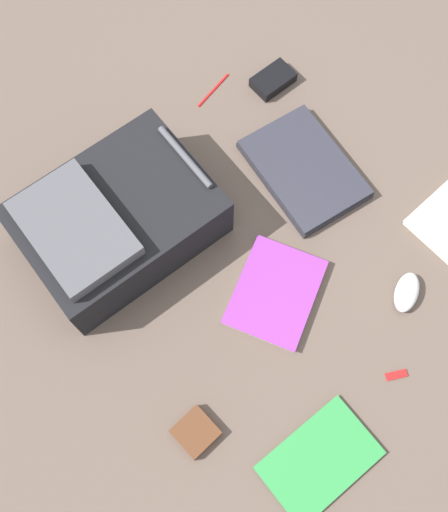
# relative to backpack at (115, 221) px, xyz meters

# --- Properties ---
(ground_plane) EXTENTS (3.47, 3.47, 0.00)m
(ground_plane) POSITION_rel_backpack_xyz_m (0.27, 0.15, -0.08)
(ground_plane) COLOR brown
(backpack) EXTENTS (0.45, 0.53, 0.19)m
(backpack) POSITION_rel_backpack_xyz_m (0.00, 0.00, 0.00)
(backpack) COLOR black
(backpack) RESTS_ON ground_plane
(laptop) EXTENTS (0.38, 0.32, 0.03)m
(laptop) POSITION_rel_backpack_xyz_m (0.28, 0.43, -0.07)
(laptop) COLOR #24242C
(laptop) RESTS_ON ground_plane
(book_comic) EXTENTS (0.24, 0.28, 0.02)m
(book_comic) POSITION_rel_backpack_xyz_m (0.41, 0.10, -0.07)
(book_comic) COLOR silver
(book_comic) RESTS_ON ground_plane
(book_manual) EXTENTS (0.22, 0.29, 0.01)m
(book_manual) POSITION_rel_backpack_xyz_m (0.71, -0.16, -0.08)
(book_manual) COLOR silver
(book_manual) RESTS_ON ground_plane
(computer_mouse) EXTENTS (0.08, 0.12, 0.04)m
(computer_mouse) POSITION_rel_backpack_xyz_m (0.67, 0.29, -0.06)
(computer_mouse) COLOR silver
(computer_mouse) RESTS_ON ground_plane
(power_brick) EXTENTS (0.10, 0.13, 0.03)m
(power_brick) POSITION_rel_backpack_xyz_m (0.05, 0.61, -0.07)
(power_brick) COLOR black
(power_brick) RESTS_ON ground_plane
(pen_black) EXTENTS (0.01, 0.14, 0.01)m
(pen_black) POSITION_rel_backpack_xyz_m (-0.07, 0.49, -0.08)
(pen_black) COLOR red
(pen_black) RESTS_ON ground_plane
(earbud_pouch) EXTENTS (0.10, 0.10, 0.02)m
(earbud_pouch) POSITION_rel_backpack_xyz_m (0.45, -0.28, -0.07)
(earbud_pouch) COLOR #59331E
(earbud_pouch) RESTS_ON ground_plane
(usb_stick) EXTENTS (0.05, 0.05, 0.01)m
(usb_stick) POSITION_rel_backpack_xyz_m (0.75, 0.10, -0.08)
(usb_stick) COLOR #B21919
(usb_stick) RESTS_ON ground_plane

